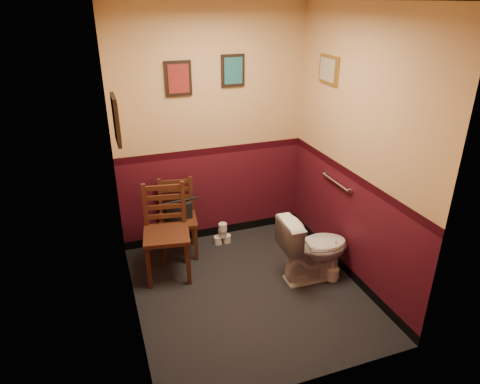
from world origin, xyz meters
TOP-DOWN VIEW (x-y plane):
  - floor at (0.00, 0.00)m, footprint 2.20×2.40m
  - ceiling at (0.00, 0.00)m, footprint 2.20×2.40m
  - wall_back at (0.00, 1.20)m, footprint 2.20×0.00m
  - wall_front at (0.00, -1.20)m, footprint 2.20×0.00m
  - wall_left at (-1.10, 0.00)m, footprint 0.00×2.40m
  - wall_right at (1.10, 0.00)m, footprint 0.00×2.40m
  - grab_bar at (1.07, 0.25)m, footprint 0.05×0.56m
  - framed_print_back_a at (-0.35, 1.18)m, footprint 0.28×0.04m
  - framed_print_back_b at (0.25, 1.18)m, footprint 0.26×0.04m
  - framed_print_left at (-1.08, 0.10)m, footprint 0.04×0.30m
  - framed_print_right at (1.08, 0.60)m, footprint 0.04×0.34m
  - toilet at (0.72, -0.00)m, footprint 0.74×0.43m
  - toilet_brush at (0.91, -0.11)m, footprint 0.13×0.13m
  - chair_left at (-0.69, 0.59)m, footprint 0.53×0.53m
  - chair_right at (-0.49, 0.97)m, footprint 0.47×0.47m
  - handbag at (-0.50, 0.93)m, footprint 0.32×0.19m
  - tp_stack at (0.03, 0.98)m, footprint 0.21×0.13m

SIDE VIEW (x-z plane):
  - floor at x=0.00m, z-range 0.00..0.00m
  - toilet_brush at x=0.91m, z-range -0.16..0.31m
  - tp_stack at x=0.03m, z-range -0.02..0.25m
  - toilet at x=0.72m, z-range 0.00..0.72m
  - chair_right at x=-0.49m, z-range 0.00..0.88m
  - chair_left at x=-0.69m, z-range 0.00..0.99m
  - handbag at x=-0.50m, z-range 0.45..0.66m
  - grab_bar at x=1.07m, z-range 0.92..0.98m
  - wall_back at x=0.00m, z-range 0.00..2.70m
  - wall_front at x=0.00m, z-range 0.00..2.70m
  - wall_left at x=-1.10m, z-range 0.00..2.70m
  - wall_right at x=1.10m, z-range 0.00..2.70m
  - framed_print_left at x=-1.08m, z-range 1.66..2.04m
  - framed_print_back_a at x=-0.35m, z-range 1.77..2.13m
  - framed_print_back_b at x=0.25m, z-range 1.83..2.17m
  - framed_print_right at x=1.08m, z-range 1.91..2.19m
  - ceiling at x=0.00m, z-range 2.70..2.70m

